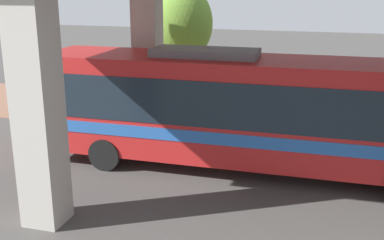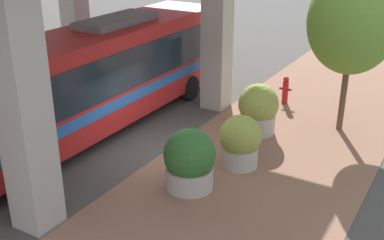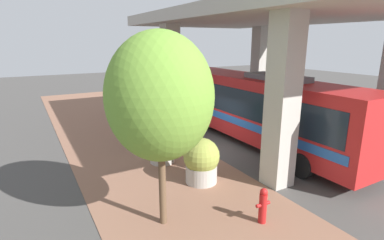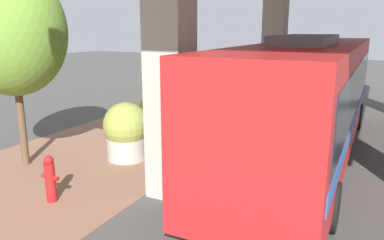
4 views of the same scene
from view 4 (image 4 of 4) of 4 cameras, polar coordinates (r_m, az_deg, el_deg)
ground_plane at (r=13.20m, az=4.69°, el=-3.19°), size 80.00×80.00×0.00m
sidewalk_strip at (r=14.53m, az=-6.35°, el=-1.60°), size 6.00×40.00×0.02m
bus at (r=11.51m, az=17.53°, el=3.91°), size 2.66×12.62×3.69m
fire_hydrant at (r=9.08m, az=-20.80°, el=-8.38°), size 0.48×0.23×1.11m
planter_front at (r=13.57m, az=-5.53°, el=0.74°), size 1.24×1.24×1.59m
planter_middle at (r=11.30m, az=-9.97°, el=-1.75°), size 1.36×1.36×1.74m
planter_back at (r=14.80m, az=0.26°, el=1.98°), size 1.40×1.40×1.71m
street_tree_near at (r=11.32m, az=-25.79°, el=12.01°), size 2.88×2.88×5.50m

